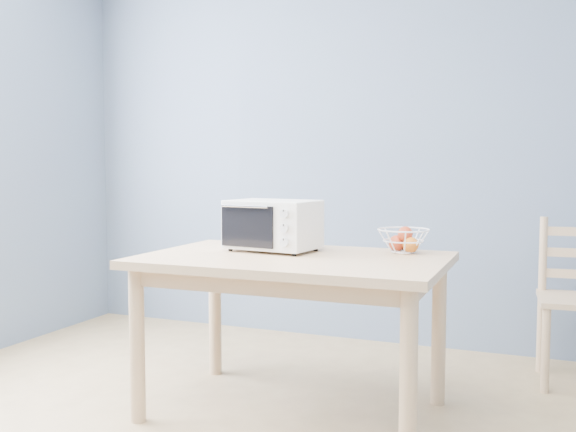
% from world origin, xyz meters
% --- Properties ---
extents(room, '(4.01, 4.51, 2.61)m').
position_xyz_m(room, '(0.00, 0.00, 1.30)').
color(room, tan).
rests_on(room, ground).
extents(dining_table, '(1.40, 0.90, 0.75)m').
position_xyz_m(dining_table, '(0.13, 0.88, 0.65)').
color(dining_table, tan).
rests_on(dining_table, ground).
extents(toaster_oven, '(0.46, 0.35, 0.25)m').
position_xyz_m(toaster_oven, '(-0.05, 1.01, 0.88)').
color(toaster_oven, white).
rests_on(toaster_oven, dining_table).
extents(fruit_basket, '(0.31, 0.31, 0.13)m').
position_xyz_m(fruit_basket, '(0.59, 1.18, 0.81)').
color(fruit_basket, white).
rests_on(fruit_basket, dining_table).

